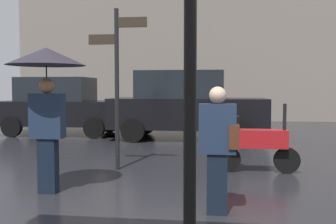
{
  "coord_description": "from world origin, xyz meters",
  "views": [
    {
      "loc": [
        -0.03,
        -2.94,
        1.5
      ],
      "look_at": [
        -0.9,
        4.1,
        1.06
      ],
      "focal_mm": 40.66,
      "sensor_mm": 36.0,
      "label": 1
    }
  ],
  "objects_px": {
    "pedestrian_with_bag": "(218,142)",
    "parked_scooter": "(255,141)",
    "street_signpost": "(117,73)",
    "parked_car_right": "(186,105)",
    "pedestrian_with_umbrella": "(46,75)",
    "parked_car_left": "(61,106)"
  },
  "relations": [
    {
      "from": "parked_car_right",
      "to": "street_signpost",
      "type": "bearing_deg",
      "value": -105.94
    },
    {
      "from": "pedestrian_with_umbrella",
      "to": "parked_car_left",
      "type": "distance_m",
      "value": 7.23
    },
    {
      "from": "pedestrian_with_umbrella",
      "to": "parked_scooter",
      "type": "height_order",
      "value": "pedestrian_with_umbrella"
    },
    {
      "from": "parked_car_right",
      "to": "street_signpost",
      "type": "xyz_separation_m",
      "value": [
        -0.92,
        -4.46,
        0.77
      ]
    },
    {
      "from": "pedestrian_with_umbrella",
      "to": "street_signpost",
      "type": "bearing_deg",
      "value": -68.73
    },
    {
      "from": "pedestrian_with_bag",
      "to": "street_signpost",
      "type": "distance_m",
      "value": 3.07
    },
    {
      "from": "street_signpost",
      "to": "parked_scooter",
      "type": "bearing_deg",
      "value": 1.49
    },
    {
      "from": "pedestrian_with_umbrella",
      "to": "street_signpost",
      "type": "height_order",
      "value": "street_signpost"
    },
    {
      "from": "pedestrian_with_bag",
      "to": "parked_scooter",
      "type": "height_order",
      "value": "pedestrian_with_bag"
    },
    {
      "from": "pedestrian_with_bag",
      "to": "parked_scooter",
      "type": "xyz_separation_m",
      "value": [
        0.66,
        2.36,
        -0.31
      ]
    },
    {
      "from": "pedestrian_with_umbrella",
      "to": "street_signpost",
      "type": "relative_size",
      "value": 0.71
    },
    {
      "from": "parked_car_right",
      "to": "parked_scooter",
      "type": "bearing_deg",
      "value": -74.65
    },
    {
      "from": "pedestrian_with_bag",
      "to": "parked_car_left",
      "type": "height_order",
      "value": "parked_car_left"
    },
    {
      "from": "parked_car_right",
      "to": "pedestrian_with_bag",
      "type": "bearing_deg",
      "value": -86.67
    },
    {
      "from": "street_signpost",
      "to": "parked_car_right",
      "type": "bearing_deg",
      "value": 78.37
    },
    {
      "from": "pedestrian_with_bag",
      "to": "parked_car_right",
      "type": "height_order",
      "value": "parked_car_right"
    },
    {
      "from": "parked_car_right",
      "to": "street_signpost",
      "type": "distance_m",
      "value": 4.62
    },
    {
      "from": "pedestrian_with_umbrella",
      "to": "parked_car_left",
      "type": "xyz_separation_m",
      "value": [
        -2.61,
        6.7,
        -0.74
      ]
    },
    {
      "from": "pedestrian_with_umbrella",
      "to": "pedestrian_with_bag",
      "type": "bearing_deg",
      "value": -153.88
    },
    {
      "from": "parked_scooter",
      "to": "street_signpost",
      "type": "relative_size",
      "value": 0.51
    },
    {
      "from": "parked_scooter",
      "to": "pedestrian_with_bag",
      "type": "bearing_deg",
      "value": -105.84
    },
    {
      "from": "pedestrian_with_umbrella",
      "to": "pedestrian_with_bag",
      "type": "height_order",
      "value": "pedestrian_with_umbrella"
    }
  ]
}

